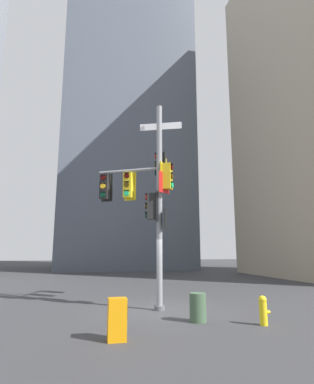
{
  "coord_description": "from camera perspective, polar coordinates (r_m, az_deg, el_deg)",
  "views": [
    {
      "loc": [
        -2.71,
        -11.52,
        2.11
      ],
      "look_at": [
        -0.07,
        0.11,
        4.32
      ],
      "focal_mm": 29.5,
      "sensor_mm": 36.0,
      "label": 1
    }
  ],
  "objects": [
    {
      "name": "ground",
      "position": [
        12.02,
        0.47,
        -20.6
      ],
      "size": [
        120.0,
        120.0,
        0.0
      ],
      "primitive_type": "plane",
      "color": "#38383A"
    },
    {
      "name": "building_mid_block",
      "position": [
        42.27,
        -5.98,
        9.78
      ],
      "size": [
        14.9,
        14.9,
        33.41
      ],
      "primitive_type": "cube",
      "color": "#4C5460",
      "rests_on": "ground"
    },
    {
      "name": "signal_pole_assembly",
      "position": [
        12.51,
        -1.25,
        0.78
      ],
      "size": [
        3.18,
        2.55,
        7.8
      ],
      "color": "gray",
      "rests_on": "ground"
    },
    {
      "name": "fire_hydrant",
      "position": [
        10.15,
        18.64,
        -19.51
      ],
      "size": [
        0.33,
        0.23,
        0.82
      ],
      "color": "yellow",
      "rests_on": "ground"
    },
    {
      "name": "newspaper_box",
      "position": [
        8.16,
        -7.22,
        -21.86
      ],
      "size": [
        0.45,
        0.36,
        0.98
      ],
      "color": "orange",
      "rests_on": "ground"
    },
    {
      "name": "trash_bin",
      "position": [
        10.19,
        7.4,
        -19.98
      ],
      "size": [
        0.5,
        0.5,
        0.83
      ],
      "primitive_type": "cylinder",
      "color": "#3F593F",
      "rests_on": "ground"
    }
  ]
}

